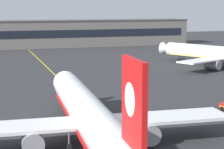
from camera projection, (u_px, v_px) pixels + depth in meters
The scene contains 3 objects.
taxiway_centreline at pixel (91, 109), 61.40m from camera, with size 0.30×180.00×0.01m, color yellow.
airliner_foreground at pixel (91, 118), 43.97m from camera, with size 32.27×41.53×11.65m.
terminal_building at pixel (18, 34), 152.25m from camera, with size 133.44×12.40×10.18m.
Camera 1 is at (-15.68, -27.74, 15.07)m, focal length 65.99 mm.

